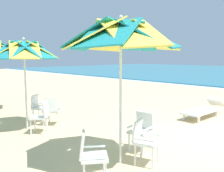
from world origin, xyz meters
TOP-DOWN VIEW (x-y plane):
  - ground_plane at (0.00, 0.00)m, footprint 80.00×80.00m
  - beach_umbrella_0 at (-0.81, -2.74)m, footprint 2.30×2.30m
  - plastic_chair_0 at (-0.63, -3.65)m, footprint 0.63×0.63m
  - plastic_chair_1 at (-0.93, -1.92)m, footprint 0.50×0.52m
  - plastic_chair_2 at (-0.48, -2.43)m, footprint 0.58×0.56m
  - beach_umbrella_1 at (-4.32, -3.00)m, footprint 1.97×1.97m
  - plastic_chair_3 at (-3.66, -2.90)m, footprint 0.63×0.63m
  - plastic_chair_4 at (-4.13, -2.28)m, footprint 0.63×0.63m
  - plastic_chair_5 at (-4.89, -2.32)m, footprint 0.63×0.61m
  - sun_lounger_2 at (-1.33, 2.03)m, footprint 0.70×2.17m

SIDE VIEW (x-z plane):
  - ground_plane at x=0.00m, z-range 0.00..0.00m
  - sun_lounger_2 at x=-1.33m, z-range -0.03..0.59m
  - plastic_chair_0 at x=-0.63m, z-range 0.06..0.93m
  - plastic_chair_1 at x=-0.93m, z-range 0.06..0.93m
  - plastic_chair_2 at x=-0.48m, z-range 0.06..0.93m
  - plastic_chair_3 at x=-3.66m, z-range 0.06..0.93m
  - plastic_chair_4 at x=-4.13m, z-range 0.06..0.93m
  - plastic_chair_5 at x=-4.89m, z-range 0.06..0.93m
  - beach_umbrella_1 at x=-4.32m, z-range 0.93..3.56m
  - beach_umbrella_0 at x=-0.81m, z-range 1.04..3.91m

